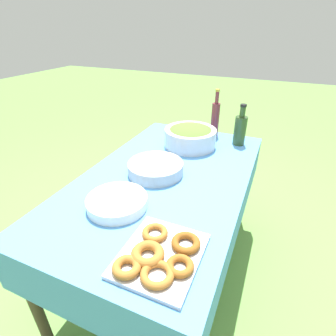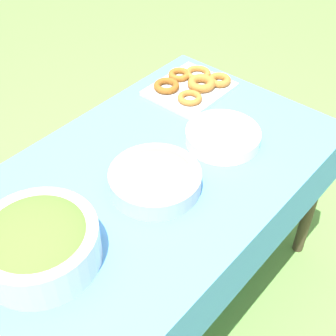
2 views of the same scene
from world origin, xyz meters
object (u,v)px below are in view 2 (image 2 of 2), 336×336
Objects in this scene: donut_platter at (192,85)px; salad_bowl at (38,242)px; plate_stack at (223,137)px; pasta_bowl at (155,178)px.

salad_bowl is at bearing -167.05° from donut_platter.
plate_stack is (-0.20, -0.30, 0.00)m from donut_platter.
donut_platter is 0.36m from plate_stack.
pasta_bowl is 0.33m from plate_stack.
plate_stack is at bearing -6.14° from salad_bowl.
pasta_bowl is at bearing 175.06° from plate_stack.
pasta_bowl is (0.42, -0.05, -0.03)m from salad_bowl.
salad_bowl is 0.97m from donut_platter.
pasta_bowl is 0.59m from donut_platter.
salad_bowl is at bearing 173.86° from plate_stack.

